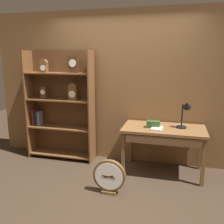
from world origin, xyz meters
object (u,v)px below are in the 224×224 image
object	(u,v)px
toolbox_small	(153,124)
open_repair_manual	(157,128)
workbench	(164,133)
desk_lamp	(185,111)
round_clock_large	(109,177)
bookshelf	(60,106)

from	to	relation	value
toolbox_small	open_repair_manual	size ratio (longest dim) A/B	0.90
workbench	open_repair_manual	distance (m)	0.17
desk_lamp	open_repair_manual	bearing A→B (deg)	-160.38
toolbox_small	round_clock_large	bearing A→B (deg)	-122.61
workbench	open_repair_manual	size ratio (longest dim) A/B	5.73
bookshelf	open_repair_manual	size ratio (longest dim) A/B	8.79
bookshelf	open_repair_manual	distance (m)	1.78
round_clock_large	toolbox_small	bearing A→B (deg)	57.39
bookshelf	workbench	bearing A→B (deg)	-6.70
workbench	open_repair_manual	xyz separation A→B (m)	(-0.10, -0.09, 0.10)
desk_lamp	toolbox_small	size ratio (longest dim) A/B	2.27
open_repair_manual	round_clock_large	bearing A→B (deg)	-123.76
bookshelf	desk_lamp	world-z (taller)	bookshelf
bookshelf	round_clock_large	xyz separation A→B (m)	(1.18, -1.01, -0.72)
bookshelf	desk_lamp	size ratio (longest dim) A/B	4.31
bookshelf	workbench	xyz separation A→B (m)	(1.84, -0.22, -0.30)
desk_lamp	toolbox_small	distance (m)	0.52
desk_lamp	round_clock_large	xyz separation A→B (m)	(-0.96, -0.84, -0.78)
workbench	desk_lamp	size ratio (longest dim) A/B	2.81
workbench	desk_lamp	world-z (taller)	desk_lamp
toolbox_small	round_clock_large	distance (m)	1.08
workbench	desk_lamp	xyz separation A→B (m)	(0.30, 0.05, 0.36)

